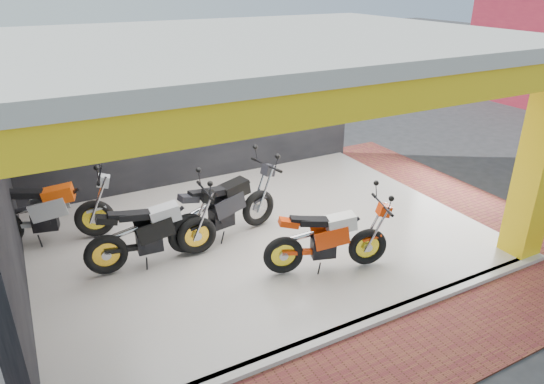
{
  "coord_description": "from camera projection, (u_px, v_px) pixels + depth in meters",
  "views": [
    {
      "loc": [
        -3.6,
        -5.24,
        4.56
      ],
      "look_at": [
        0.24,
        1.96,
        0.9
      ],
      "focal_mm": 32.0,
      "sensor_mm": 36.0,
      "label": 1
    }
  ],
  "objects": [
    {
      "name": "moto_row_b",
      "position": [
        258.0,
        191.0,
        9.13
      ],
      "size": [
        2.53,
        1.32,
        1.47
      ],
      "primitive_type": null,
      "rotation": [
        0.0,
        0.0,
        0.19
      ],
      "color": "black",
      "rests_on": "showroom_floor"
    },
    {
      "name": "moto_row_a",
      "position": [
        196.0,
        218.0,
        8.19
      ],
      "size": [
        2.37,
        1.0,
        1.42
      ],
      "primitive_type": null,
      "rotation": [
        0.0,
        0.0,
        -0.06
      ],
      "color": "black",
      "rests_on": "showroom_floor"
    },
    {
      "name": "paver_right",
      "position": [
        443.0,
        188.0,
        11.3
      ],
      "size": [
        1.4,
        7.0,
        0.03
      ],
      "primitive_type": "cube",
      "color": "brown",
      "rests_on": "ground"
    },
    {
      "name": "floor_kerb",
      "position": [
        357.0,
        327.0,
        6.79
      ],
      "size": [
        8.0,
        0.2,
        0.1
      ],
      "primitive_type": "cube",
      "color": "silver",
      "rests_on": "ground"
    },
    {
      "name": "paver_front",
      "position": [
        394.0,
        365.0,
        6.18
      ],
      "size": [
        9.0,
        1.4,
        0.03
      ],
      "primitive_type": "cube",
      "color": "brown",
      "rests_on": "ground"
    },
    {
      "name": "ground",
      "position": [
        317.0,
        292.0,
        7.63
      ],
      "size": [
        80.0,
        80.0,
        0.0
      ],
      "primitive_type": "plane",
      "color": "#2D2D30",
      "rests_on": "ground"
    },
    {
      "name": "showroom_floor",
      "position": [
        260.0,
        234.0,
        9.22
      ],
      "size": [
        8.0,
        6.0,
        0.1
      ],
      "primitive_type": "cube",
      "color": "silver",
      "rests_on": "ground"
    },
    {
      "name": "back_wall",
      "position": [
        198.0,
        110.0,
        11.02
      ],
      "size": [
        8.2,
        0.2,
        3.5
      ],
      "primitive_type": "cube",
      "color": "black",
      "rests_on": "ground"
    },
    {
      "name": "moto_row_c",
      "position": [
        92.0,
        201.0,
        8.73
      ],
      "size": [
        2.55,
        1.41,
        1.47
      ],
      "primitive_type": null,
      "rotation": [
        0.0,
        0.0,
        -0.23
      ],
      "color": "#A8ABB0",
      "rests_on": "showroom_floor"
    },
    {
      "name": "header_beam_front",
      "position": [
        376.0,
        97.0,
        5.48
      ],
      "size": [
        8.4,
        0.3,
        0.4
      ],
      "primitive_type": "cube",
      "color": "yellow",
      "rests_on": "corner_column"
    },
    {
      "name": "corner_column",
      "position": [
        539.0,
        163.0,
        7.92
      ],
      "size": [
        0.5,
        0.5,
        3.5
      ],
      "primitive_type": "cube",
      "color": "yellow",
      "rests_on": "ground"
    },
    {
      "name": "showroom_ceiling",
      "position": [
        257.0,
        41.0,
        7.77
      ],
      "size": [
        8.4,
        6.4,
        0.2
      ],
      "primitive_type": "cube",
      "color": "beige",
      "rests_on": "corner_column"
    },
    {
      "name": "moto_hero",
      "position": [
        369.0,
        230.0,
        7.88
      ],
      "size": [
        2.34,
        1.44,
        1.34
      ],
      "primitive_type": null,
      "rotation": [
        0.0,
        0.0,
        -0.31
      ],
      "color": "red",
      "rests_on": "showroom_floor"
    },
    {
      "name": "header_beam_right",
      "position": [
        438.0,
        45.0,
        9.61
      ],
      "size": [
        0.3,
        6.4,
        0.4
      ],
      "primitive_type": "cube",
      "color": "yellow",
      "rests_on": "corner_column"
    }
  ]
}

